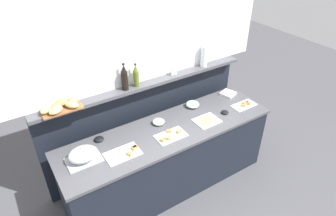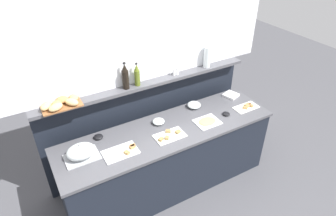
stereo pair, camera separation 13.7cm
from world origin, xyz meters
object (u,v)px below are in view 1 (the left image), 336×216
olive_oil_bottle (136,76)px  wine_bottle_dark (124,78)px  sandwich_platter_front (125,153)px  cold_cuts_platter (207,120)px  condiment_bowl_red (99,139)px  napkin_stack (228,94)px  pepper_shaker (175,71)px  water_carafe (204,56)px  serving_cloche (83,155)px  salt_shaker (172,72)px  glass_bowl_large (192,104)px  condiment_bowl_cream (225,112)px  sandwich_platter_rear (170,136)px  sandwich_platter_side (244,105)px  glass_bowl_medium (158,122)px  bread_basket (61,106)px

olive_oil_bottle → wine_bottle_dark: bearing=-178.9°
sandwich_platter_front → cold_cuts_platter: bearing=-0.6°
condiment_bowl_red → napkin_stack: 1.82m
pepper_shaker → water_carafe: (0.44, 0.00, 0.09)m
serving_cloche → salt_shaker: 1.43m
napkin_stack → olive_oil_bottle: bearing=169.2°
cold_cuts_platter → sandwich_platter_front: bearing=179.4°
glass_bowl_large → condiment_bowl_cream: (0.24, -0.33, -0.02)m
serving_cloche → glass_bowl_large: 1.50m
sandwich_platter_front → condiment_bowl_cream: sandwich_platter_front is taller
sandwich_platter_front → sandwich_platter_rear: (0.55, -0.02, 0.00)m
sandwich_platter_side → condiment_bowl_cream: size_ratio=3.55×
salt_shaker → water_carafe: bearing=0.0°
napkin_stack → olive_oil_bottle: olive_oil_bottle is taller
sandwich_platter_front → glass_bowl_large: bearing=16.7°
glass_bowl_medium → water_carafe: bearing=18.9°
wine_bottle_dark → sandwich_platter_rear: bearing=-67.0°
cold_cuts_platter → serving_cloche: serving_cloche is taller
bread_basket → water_carafe: (1.83, 0.02, 0.10)m
condiment_bowl_cream → salt_shaker: salt_shaker is taller
bread_basket → sandwich_platter_rear: bearing=-29.4°
serving_cloche → water_carafe: bearing=13.1°
olive_oil_bottle → glass_bowl_medium: bearing=-70.4°
bread_basket → glass_bowl_medium: bearing=-15.7°
napkin_stack → olive_oil_bottle: (-1.24, 0.23, 0.50)m
cold_cuts_platter → salt_shaker: size_ratio=3.29×
glass_bowl_medium → salt_shaker: size_ratio=1.62×
glass_bowl_medium → sandwich_platter_front: bearing=-155.6°
sandwich_platter_rear → glass_bowl_medium: bearing=88.2°
pepper_shaker → bread_basket: size_ratio=0.20×
salt_shaker → pepper_shaker: (0.04, 0.00, 0.00)m
sandwich_platter_side → serving_cloche: bearing=176.3°
cold_cuts_platter → condiment_bowl_cream: (0.29, 0.01, 0.01)m
serving_cloche → wine_bottle_dark: bearing=31.1°
sandwich_platter_front → serving_cloche: size_ratio=1.05×
condiment_bowl_red → wine_bottle_dark: bearing=24.6°
napkin_stack → pepper_shaker: pepper_shaker is taller
sandwich_platter_rear → salt_shaker: bearing=55.3°
pepper_shaker → bread_basket: pepper_shaker is taller
cold_cuts_platter → glass_bowl_medium: glass_bowl_medium is taller
sandwich_platter_side → bread_basket: bearing=165.7°
glass_bowl_medium → olive_oil_bottle: (-0.11, 0.30, 0.49)m
sandwich_platter_rear → wine_bottle_dark: (-0.24, 0.56, 0.53)m
glass_bowl_large → condiment_bowl_red: 1.24m
wine_bottle_dark → bread_basket: bearing=-178.4°
napkin_stack → salt_shaker: bearing=162.4°
glass_bowl_large → pepper_shaker: (-0.12, 0.22, 0.41)m
bread_basket → glass_bowl_large: bearing=-7.2°
cold_cuts_platter → napkin_stack: napkin_stack is taller
cold_cuts_platter → olive_oil_bottle: (-0.61, 0.56, 0.51)m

